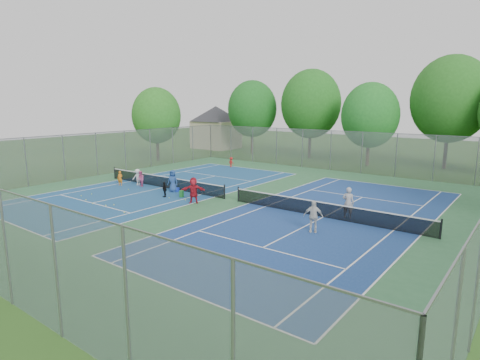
% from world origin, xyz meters
% --- Properties ---
extents(ground, '(120.00, 120.00, 0.00)m').
position_xyz_m(ground, '(0.00, 0.00, 0.00)').
color(ground, '#285219').
rests_on(ground, ground).
extents(court_pad, '(32.00, 32.00, 0.01)m').
position_xyz_m(court_pad, '(0.00, 0.00, 0.01)').
color(court_pad, '#2F653D').
rests_on(court_pad, ground).
extents(court_left, '(10.97, 23.77, 0.01)m').
position_xyz_m(court_left, '(-7.00, 0.00, 0.02)').
color(court_left, navy).
rests_on(court_left, court_pad).
extents(court_right, '(10.97, 23.77, 0.01)m').
position_xyz_m(court_right, '(7.00, 0.00, 0.02)').
color(court_right, navy).
rests_on(court_right, court_pad).
extents(net_left, '(12.87, 0.10, 0.91)m').
position_xyz_m(net_left, '(-7.00, 0.00, 0.46)').
color(net_left, black).
rests_on(net_left, ground).
extents(net_right, '(12.87, 0.10, 0.91)m').
position_xyz_m(net_right, '(7.00, 0.00, 0.46)').
color(net_right, black).
rests_on(net_right, ground).
extents(fence_north, '(32.00, 0.10, 4.00)m').
position_xyz_m(fence_north, '(0.00, 16.00, 2.00)').
color(fence_north, gray).
rests_on(fence_north, ground).
extents(fence_west, '(0.10, 32.00, 4.00)m').
position_xyz_m(fence_west, '(-16.00, 0.00, 2.00)').
color(fence_west, gray).
rests_on(fence_west, ground).
extents(house, '(11.03, 11.03, 7.30)m').
position_xyz_m(house, '(-22.00, 24.00, 4.21)').
color(house, '#B7A88C').
rests_on(house, ground).
extents(tree_nw, '(6.40, 6.40, 9.58)m').
position_xyz_m(tree_nw, '(-14.00, 22.00, 5.89)').
color(tree_nw, '#443326').
rests_on(tree_nw, ground).
extents(tree_nl, '(7.20, 7.20, 10.69)m').
position_xyz_m(tree_nl, '(-6.00, 23.00, 6.54)').
color(tree_nl, '#443326').
rests_on(tree_nl, ground).
extents(tree_nc, '(6.00, 6.00, 8.85)m').
position_xyz_m(tree_nc, '(2.00, 21.00, 5.39)').
color(tree_nc, '#443326').
rests_on(tree_nc, ground).
extents(tree_nr, '(7.60, 7.60, 11.42)m').
position_xyz_m(tree_nr, '(9.00, 24.00, 7.04)').
color(tree_nr, '#443326').
rests_on(tree_nr, ground).
extents(tree_side_w, '(5.60, 5.60, 8.47)m').
position_xyz_m(tree_side_w, '(-19.00, 10.00, 5.24)').
color(tree_side_w, '#443326').
rests_on(tree_side_w, ground).
extents(ball_crate, '(0.46, 0.46, 0.30)m').
position_xyz_m(ball_crate, '(-5.12, -0.37, 0.15)').
color(ball_crate, blue).
rests_on(ball_crate, ground).
extents(ball_hopper, '(0.33, 0.33, 0.50)m').
position_xyz_m(ball_hopper, '(-3.44, -1.45, 0.25)').
color(ball_hopper, '#23822E').
rests_on(ball_hopper, ground).
extents(student_a, '(0.52, 0.45, 1.21)m').
position_xyz_m(student_a, '(-10.44, -1.58, 0.61)').
color(student_a, orange).
rests_on(student_a, ground).
extents(student_b, '(0.77, 0.69, 1.31)m').
position_xyz_m(student_b, '(-8.66, -0.91, 0.66)').
color(student_b, '#D4528B').
rests_on(student_b, ground).
extents(student_c, '(1.02, 0.85, 1.37)m').
position_xyz_m(student_c, '(-9.40, -0.60, 0.68)').
color(student_c, silver).
rests_on(student_c, ground).
extents(student_d, '(0.72, 0.47, 1.14)m').
position_xyz_m(student_d, '(-4.45, -2.16, 0.57)').
color(student_d, black).
rests_on(student_d, ground).
extents(student_e, '(0.96, 0.77, 1.70)m').
position_xyz_m(student_e, '(-5.23, -0.60, 0.85)').
color(student_e, navy).
rests_on(student_e, ground).
extents(student_f, '(1.67, 1.33, 1.78)m').
position_xyz_m(student_f, '(-1.57, -2.15, 0.89)').
color(student_f, '#AA1825').
rests_on(student_f, ground).
extents(child_far_baseline, '(0.76, 0.53, 1.07)m').
position_xyz_m(child_far_baseline, '(-9.10, 11.41, 0.54)').
color(child_far_baseline, red).
rests_on(child_far_baseline, ground).
extents(instructor, '(0.75, 0.55, 1.89)m').
position_xyz_m(instructor, '(8.21, 0.73, 0.94)').
color(instructor, '#9B9B9E').
rests_on(instructor, ground).
extents(teen_court_b, '(1.10, 0.82, 1.73)m').
position_xyz_m(teen_court_b, '(7.77, -2.84, 0.87)').
color(teen_court_b, silver).
rests_on(teen_court_b, ground).
extents(tennis_ball_0, '(0.07, 0.07, 0.07)m').
position_xyz_m(tennis_ball_0, '(-6.80, -6.51, 0.03)').
color(tennis_ball_0, '#D1E134').
rests_on(tennis_ball_0, ground).
extents(tennis_ball_1, '(0.07, 0.07, 0.07)m').
position_xyz_m(tennis_ball_1, '(-8.44, -2.30, 0.03)').
color(tennis_ball_1, '#A0C42D').
rests_on(tennis_ball_1, ground).
extents(tennis_ball_2, '(0.07, 0.07, 0.07)m').
position_xyz_m(tennis_ball_2, '(-3.19, -6.63, 0.03)').
color(tennis_ball_2, yellow).
rests_on(tennis_ball_2, ground).
extents(tennis_ball_3, '(0.07, 0.07, 0.07)m').
position_xyz_m(tennis_ball_3, '(-2.52, -1.99, 0.03)').
color(tennis_ball_3, yellow).
rests_on(tennis_ball_3, ground).
extents(tennis_ball_4, '(0.07, 0.07, 0.07)m').
position_xyz_m(tennis_ball_4, '(-9.47, -5.71, 0.03)').
color(tennis_ball_4, '#B7C82E').
rests_on(tennis_ball_4, ground).
extents(tennis_ball_5, '(0.07, 0.07, 0.07)m').
position_xyz_m(tennis_ball_5, '(-5.31, -5.87, 0.03)').
color(tennis_ball_5, '#D1E034').
rests_on(tennis_ball_5, ground).
extents(tennis_ball_6, '(0.07, 0.07, 0.07)m').
position_xyz_m(tennis_ball_6, '(-8.08, -6.20, 0.03)').
color(tennis_ball_6, yellow).
rests_on(tennis_ball_6, ground).
extents(tennis_ball_7, '(0.07, 0.07, 0.07)m').
position_xyz_m(tennis_ball_7, '(-5.60, -6.29, 0.03)').
color(tennis_ball_7, '#E2F338').
rests_on(tennis_ball_7, ground).
extents(tennis_ball_8, '(0.07, 0.07, 0.07)m').
position_xyz_m(tennis_ball_8, '(-3.88, -2.26, 0.03)').
color(tennis_ball_8, gold).
rests_on(tennis_ball_8, ground).
extents(tennis_ball_9, '(0.07, 0.07, 0.07)m').
position_xyz_m(tennis_ball_9, '(-9.38, -4.91, 0.03)').
color(tennis_ball_9, '#A6CB2F').
rests_on(tennis_ball_9, ground).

